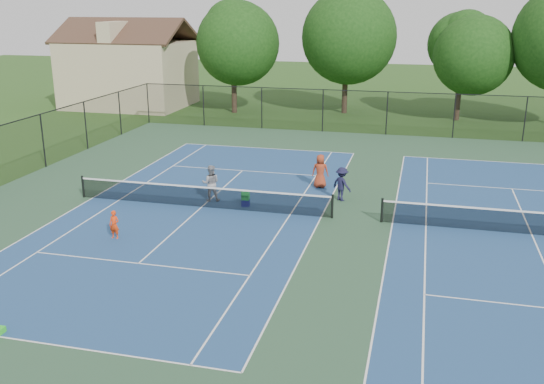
% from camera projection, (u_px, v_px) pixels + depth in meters
% --- Properties ---
extents(ground, '(140.00, 140.00, 0.00)m').
position_uv_depth(ground, '(356.00, 220.00, 25.81)').
color(ground, '#234716').
rests_on(ground, ground).
extents(court_pad, '(36.00, 36.00, 0.01)m').
position_uv_depth(court_pad, '(356.00, 220.00, 25.80)').
color(court_pad, '#2F543A').
rests_on(court_pad, ground).
extents(tennis_court_left, '(12.00, 23.83, 1.07)m').
position_uv_depth(tennis_court_left, '(202.00, 205.00, 27.40)').
color(tennis_court_left, navy).
rests_on(tennis_court_left, ground).
extents(tennis_court_right, '(12.00, 23.83, 1.07)m').
position_uv_depth(tennis_court_right, '(532.00, 233.00, 24.15)').
color(tennis_court_right, navy).
rests_on(tennis_court_right, ground).
extents(perimeter_fence, '(36.08, 36.08, 3.02)m').
position_uv_depth(perimeter_fence, '(358.00, 184.00, 25.33)').
color(perimeter_fence, black).
rests_on(perimeter_fence, ground).
extents(tree_back_a, '(6.80, 6.80, 9.15)m').
position_uv_depth(tree_back_a, '(233.00, 39.00, 49.22)').
color(tree_back_a, '#2D2116').
rests_on(tree_back_a, ground).
extents(tree_back_b, '(7.60, 7.60, 10.03)m').
position_uv_depth(tree_back_b, '(347.00, 32.00, 48.82)').
color(tree_back_b, '#2D2116').
rests_on(tree_back_b, ground).
extents(tree_back_c, '(6.00, 6.00, 8.40)m').
position_uv_depth(tree_back_c, '(462.00, 49.00, 46.14)').
color(tree_back_c, '#2D2116').
rests_on(tree_back_c, ground).
extents(clapboard_house, '(10.80, 8.10, 7.65)m').
position_uv_depth(clapboard_house, '(129.00, 71.00, 53.35)').
color(clapboard_house, tan).
rests_on(clapboard_house, ground).
extents(child_player, '(0.43, 0.29, 1.14)m').
position_uv_depth(child_player, '(114.00, 225.00, 23.66)').
color(child_player, '#F03B10').
rests_on(child_player, ground).
extents(instructor, '(0.98, 0.85, 1.71)m').
position_uv_depth(instructor, '(211.00, 183.00, 28.09)').
color(instructor, gray).
rests_on(instructor, ground).
extents(bystander_b, '(1.19, 1.08, 1.60)m').
position_uv_depth(bystander_b, '(342.00, 184.00, 28.15)').
color(bystander_b, '#181734').
rests_on(bystander_b, ground).
extents(bystander_c, '(0.87, 0.61, 1.69)m').
position_uv_depth(bystander_c, '(320.00, 171.00, 30.13)').
color(bystander_c, '#9B351C').
rests_on(bystander_c, ground).
extents(ball_crate, '(0.39, 0.32, 0.32)m').
position_uv_depth(ball_crate, '(246.00, 203.00, 27.52)').
color(ball_crate, navy).
rests_on(ball_crate, ground).
extents(ball_hopper, '(0.35, 0.27, 0.42)m').
position_uv_depth(ball_hopper, '(245.00, 195.00, 27.41)').
color(ball_hopper, green).
rests_on(ball_hopper, ball_crate).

